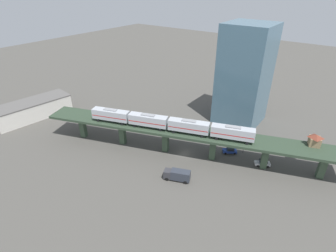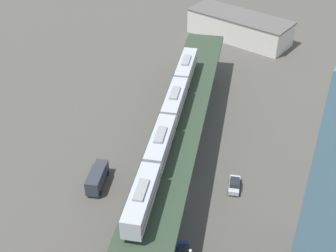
{
  "view_description": "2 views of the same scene",
  "coord_description": "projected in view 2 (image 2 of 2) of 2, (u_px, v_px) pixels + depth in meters",
  "views": [
    {
      "loc": [
        -58.15,
        -35.91,
        48.36
      ],
      "look_at": [
        -3.06,
        4.49,
        9.98
      ],
      "focal_mm": 28.0,
      "sensor_mm": 36.0,
      "label": 1
    },
    {
      "loc": [
        29.45,
        -51.03,
        56.1
      ],
      "look_at": [
        -3.06,
        4.49,
        9.98
      ],
      "focal_mm": 50.0,
      "sensor_mm": 36.0,
      "label": 2
    }
  ],
  "objects": [
    {
      "name": "subway_train",
      "position": [
        168.0,
        121.0,
        78.55
      ],
      "size": [
        19.13,
        47.92,
        4.45
      ],
      "color": "#ADB2BA",
      "rests_on": "elevated_viaduct"
    },
    {
      "name": "street_car_silver",
      "position": [
        234.0,
        185.0,
        80.58
      ],
      "size": [
        3.18,
        4.75,
        1.89
      ],
      "color": "#B7BABF",
      "rests_on": "ground"
    },
    {
      "name": "delivery_truck",
      "position": [
        97.0,
        178.0,
        80.8
      ],
      "size": [
        4.74,
        7.52,
        3.2
      ],
      "color": "#333338",
      "rests_on": "ground"
    },
    {
      "name": "warehouse_building",
      "position": [
        239.0,
        27.0,
        128.44
      ],
      "size": [
        29.62,
        13.73,
        6.8
      ],
      "color": "beige",
      "rests_on": "ground"
    },
    {
      "name": "elevated_viaduct",
      "position": [
        170.0,
        160.0,
        76.18
      ],
      "size": [
        38.38,
        89.59,
        8.48
      ],
      "color": "#2C3D2C",
      "rests_on": "ground"
    },
    {
      "name": "ground_plane",
      "position": [
        170.0,
        191.0,
        80.57
      ],
      "size": [
        400.0,
        400.0,
        0.0
      ],
      "primitive_type": "plane",
      "color": "#4C4944"
    }
  ]
}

